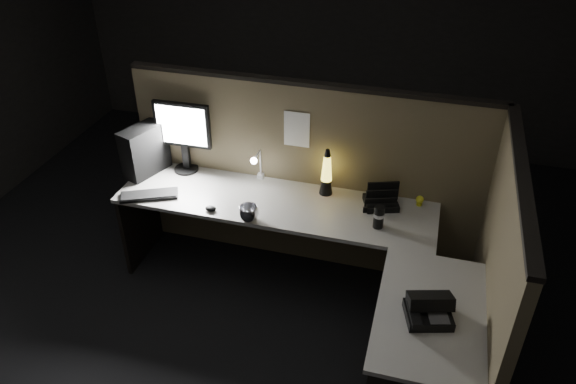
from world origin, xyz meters
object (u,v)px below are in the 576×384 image
(pc_tower, at_px, (145,150))
(desk_phone, at_px, (428,309))
(monitor, at_px, (183,130))
(lava_lamp, at_px, (326,175))
(keyboard, at_px, (149,195))

(pc_tower, distance_m, desk_phone, 2.41)
(monitor, height_order, lava_lamp, monitor)
(lava_lamp, xyz_separation_m, desk_phone, (0.80, -1.05, -0.10))
(pc_tower, height_order, lava_lamp, pc_tower)
(lava_lamp, distance_m, desk_phone, 1.32)
(monitor, xyz_separation_m, lava_lamp, (1.12, -0.04, -0.19))
(keyboard, bearing_deg, lava_lamp, -7.24)
(pc_tower, relative_size, keyboard, 0.93)
(pc_tower, height_order, monitor, monitor)
(desk_phone, bearing_deg, lava_lamp, 111.25)
(pc_tower, xyz_separation_m, keyboard, (0.17, -0.31, -0.18))
(monitor, height_order, keyboard, monitor)
(pc_tower, xyz_separation_m, lava_lamp, (1.40, 0.08, -0.04))
(lava_lamp, bearing_deg, pc_tower, -176.80)
(keyboard, distance_m, lava_lamp, 1.30)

